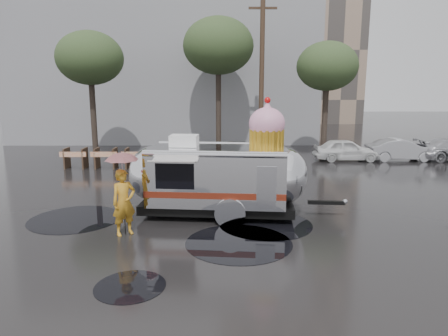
{
  "coord_description": "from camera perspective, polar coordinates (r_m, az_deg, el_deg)",
  "views": [
    {
      "loc": [
        0.18,
        -9.53,
        3.88
      ],
      "look_at": [
        0.26,
        2.49,
        1.49
      ],
      "focal_mm": 32.0,
      "sensor_mm": 36.0,
      "label": 1
    }
  ],
  "objects": [
    {
      "name": "ground",
      "position": [
        10.3,
        -1.36,
        -10.89
      ],
      "size": [
        120.0,
        120.0,
        0.0
      ],
      "primitive_type": "plane",
      "color": "black",
      "rests_on": "ground"
    },
    {
      "name": "puddles",
      "position": [
        11.17,
        -7.81,
        -9.16
      ],
      "size": [
        9.95,
        6.32,
        0.01
      ],
      "color": "black",
      "rests_on": "ground"
    },
    {
      "name": "grey_building",
      "position": [
        33.9,
        -7.74,
        15.59
      ],
      "size": [
        22.0,
        12.0,
        13.0
      ],
      "primitive_type": "cube",
      "color": "gray",
      "rests_on": "ground"
    },
    {
      "name": "utility_pole",
      "position": [
        23.66,
        5.4,
        13.0
      ],
      "size": [
        1.6,
        0.28,
        9.0
      ],
      "color": "#473323",
      "rests_on": "ground"
    },
    {
      "name": "tree_left",
      "position": [
        23.7,
        -18.62,
        14.57
      ],
      "size": [
        3.64,
        3.64,
        6.95
      ],
      "color": "#382D26",
      "rests_on": "ground"
    },
    {
      "name": "tree_mid",
      "position": [
        24.66,
        -0.82,
        16.98
      ],
      "size": [
        4.2,
        4.2,
        8.03
      ],
      "color": "#382D26",
      "rests_on": "ground"
    },
    {
      "name": "tree_right",
      "position": [
        23.3,
        14.53,
        13.81
      ],
      "size": [
        3.36,
        3.36,
        6.42
      ],
      "color": "#382D26",
      "rests_on": "ground"
    },
    {
      "name": "barricade_row",
      "position": [
        20.6,
        -16.52,
        1.41
      ],
      "size": [
        4.3,
        0.8,
        1.0
      ],
      "color": "#473323",
      "rests_on": "ground"
    },
    {
      "name": "parked_cars",
      "position": [
        24.66,
        27.73,
        2.6
      ],
      "size": [
        13.2,
        1.9,
        1.5
      ],
      "color": "silver",
      "rests_on": "ground"
    },
    {
      "name": "airstream_trailer",
      "position": [
        12.29,
        -0.53,
        -0.85
      ],
      "size": [
        6.88,
        2.8,
        3.72
      ],
      "rotation": [
        0.0,
        0.0,
        -0.09
      ],
      "color": "silver",
      "rests_on": "ground"
    },
    {
      "name": "person_left",
      "position": [
        11.03,
        -14.11,
        -4.78
      ],
      "size": [
        0.78,
        0.73,
        1.8
      ],
      "primitive_type": "imported",
      "rotation": [
        0.0,
        0.0,
        0.64
      ],
      "color": "#C68921",
      "rests_on": "ground"
    },
    {
      "name": "umbrella_pink",
      "position": [
        10.8,
        -14.36,
        0.4
      ],
      "size": [
        1.07,
        1.07,
        2.28
      ],
      "color": "#D08186",
      "rests_on": "ground"
    }
  ]
}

